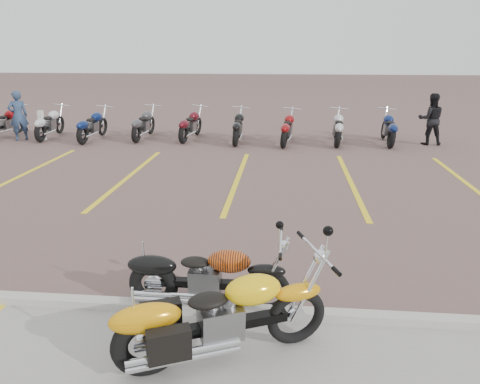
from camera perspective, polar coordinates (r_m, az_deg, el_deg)
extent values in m
plane|color=brown|center=(7.60, -3.42, -6.55)|extent=(100.00, 100.00, 0.00)
cube|color=#ADAAA3|center=(5.83, -6.56, -13.91)|extent=(60.00, 0.18, 0.12)
torus|color=black|center=(5.17, 6.73, -14.95)|extent=(0.64, 0.37, 0.65)
torus|color=black|center=(4.81, -11.30, -17.87)|extent=(0.70, 0.44, 0.69)
cube|color=black|center=(4.90, -1.90, -15.96)|extent=(1.25, 0.64, 0.10)
cube|color=slate|center=(4.85, -2.50, -15.46)|extent=(0.51, 0.45, 0.34)
ellipsoid|color=yellow|center=(4.79, 1.37, -11.76)|extent=(0.66, 0.53, 0.30)
ellipsoid|color=black|center=(4.69, -4.12, -13.02)|extent=(0.46, 0.40, 0.12)
torus|color=black|center=(5.70, 3.22, -11.97)|extent=(0.58, 0.10, 0.57)
torus|color=black|center=(5.91, -10.43, -11.12)|extent=(0.61, 0.15, 0.61)
cube|color=black|center=(5.74, -3.75, -11.15)|extent=(1.15, 0.11, 0.09)
cube|color=slate|center=(5.73, -4.20, -10.66)|extent=(0.37, 0.27, 0.30)
ellipsoid|color=black|center=(5.57, -1.27, -8.42)|extent=(0.51, 0.29, 0.27)
ellipsoid|color=black|center=(5.64, -5.42, -8.52)|extent=(0.35, 0.23, 0.11)
imported|color=navy|center=(17.70, -25.42, 8.40)|extent=(0.73, 0.70, 1.68)
imported|color=black|center=(16.52, 22.25, 8.22)|extent=(0.84, 0.67, 1.66)
cube|color=silver|center=(17.53, -23.01, 7.49)|extent=(0.16, 0.16, 1.00)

